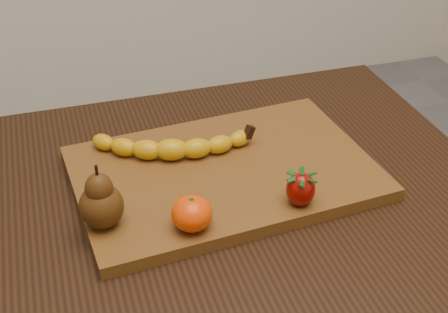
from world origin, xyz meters
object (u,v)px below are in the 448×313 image
object	(u,v)px
pear	(100,196)
table	(172,258)
cutting_board	(224,173)
mandarin	(192,213)

from	to	relation	value
pear	table	bearing A→B (deg)	17.39
cutting_board	mandarin	bearing A→B (deg)	-128.33
pear	mandarin	distance (m)	0.12
table	cutting_board	size ratio (longest dim) A/B	2.22
table	pear	world-z (taller)	pear
table	pear	size ratio (longest dim) A/B	10.69
cutting_board	mandarin	size ratio (longest dim) A/B	8.12
pear	cutting_board	bearing A→B (deg)	22.12
cutting_board	pear	bearing A→B (deg)	-162.23
cutting_board	pear	size ratio (longest dim) A/B	4.81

